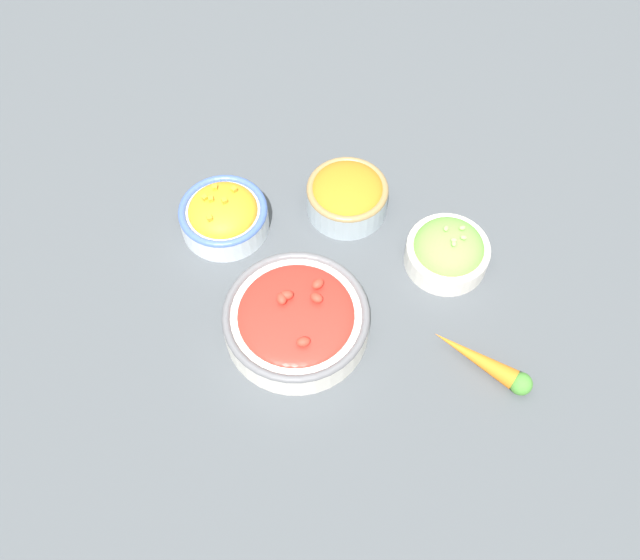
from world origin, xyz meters
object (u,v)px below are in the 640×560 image
at_px(bowl_cherry_tomatoes, 296,319).
at_px(bowl_carrots, 347,195).
at_px(bowl_squash, 224,215).
at_px(bowl_lettuce, 448,251).
at_px(loose_carrot, 485,363).

xyz_separation_m(bowl_cherry_tomatoes, bowl_carrots, (-0.10, -0.22, 0.01)).
xyz_separation_m(bowl_cherry_tomatoes, bowl_squash, (0.10, -0.20, 0.00)).
distance_m(bowl_lettuce, bowl_carrots, 0.19).
distance_m(bowl_squash, loose_carrot, 0.46).
bearing_deg(bowl_carrots, bowl_squash, 5.77).
height_order(bowl_carrots, bowl_squash, bowl_squash).
bearing_deg(bowl_lettuce, bowl_carrots, -39.06).
relative_size(bowl_cherry_tomatoes, bowl_lettuce, 1.65).
xyz_separation_m(bowl_cherry_tomatoes, loose_carrot, (-0.26, 0.08, -0.02)).
distance_m(bowl_cherry_tomatoes, bowl_squash, 0.22).
bearing_deg(bowl_squash, bowl_lettuce, 164.28).
xyz_separation_m(bowl_carrots, loose_carrot, (-0.17, 0.30, -0.02)).
bearing_deg(bowl_carrots, loose_carrot, 119.08).
xyz_separation_m(bowl_carrots, bowl_squash, (0.20, 0.02, -0.00)).
xyz_separation_m(bowl_lettuce, bowl_carrots, (0.14, -0.12, 0.01)).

